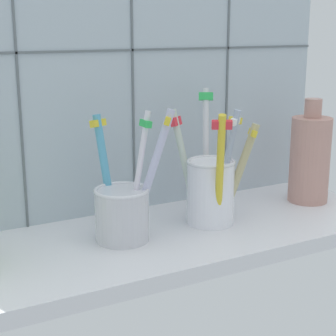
{
  "coord_description": "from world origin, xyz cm",
  "views": [
    {
      "loc": [
        -32.92,
        -60.12,
        28.6
      ],
      "look_at": [
        0.0,
        0.53,
        10.63
      ],
      "focal_mm": 59.14,
      "sensor_mm": 36.0,
      "label": 1
    }
  ],
  "objects": [
    {
      "name": "toothbrush_cup_left",
      "position": [
        -6.4,
        0.63,
        6.18
      ],
      "size": [
        9.8,
        8.91,
        16.78
      ],
      "color": "silver",
      "rests_on": "counter_slab"
    },
    {
      "name": "ceramic_vase",
      "position": [
        25.27,
        1.64,
        8.82
      ],
      "size": [
        6.07,
        6.07,
        15.89
      ],
      "color": "tan",
      "rests_on": "counter_slab"
    },
    {
      "name": "tile_wall_back",
      "position": [
        -0.0,
        12.0,
        22.5
      ],
      "size": [
        64.0,
        2.2,
        45.0
      ],
      "color": "#B2C1CC",
      "rests_on": "ground"
    },
    {
      "name": "toothbrush_cup_right",
      "position": [
        6.79,
        0.57,
        7.34
      ],
      "size": [
        10.81,
        12.82,
        17.87
      ],
      "color": "white",
      "rests_on": "counter_slab"
    },
    {
      "name": "counter_slab",
      "position": [
        0.0,
        0.0,
        1.0
      ],
      "size": [
        64.0,
        22.0,
        2.0
      ],
      "primitive_type": "cube",
      "color": "silver",
      "rests_on": "ground"
    }
  ]
}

